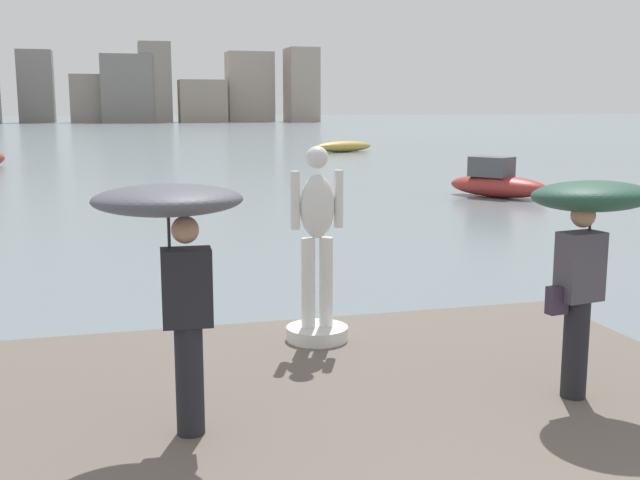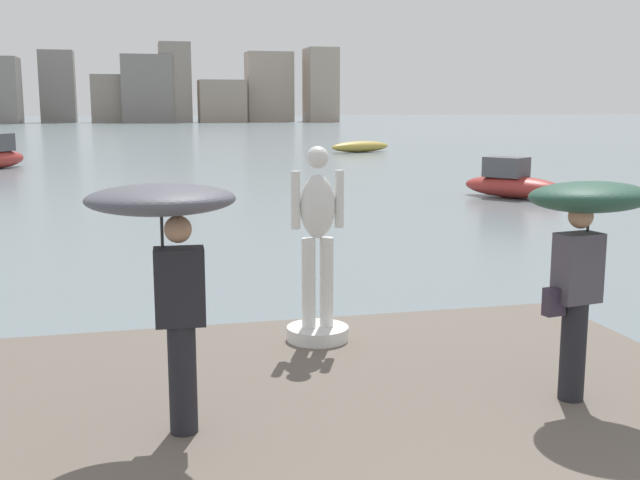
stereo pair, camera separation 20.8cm
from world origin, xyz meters
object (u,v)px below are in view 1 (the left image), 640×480
(statue_white_figure, at_px, (317,262))
(onlooker_left, at_px, (173,232))
(onlooker_right, at_px, (588,225))
(boat_leftward, at_px, (343,147))
(boat_near, at_px, (497,182))

(statue_white_figure, distance_m, onlooker_left, 2.79)
(onlooker_right, distance_m, boat_leftward, 43.42)
(onlooker_right, bearing_deg, boat_leftward, 76.04)
(onlooker_right, bearing_deg, statue_white_figure, 129.98)
(boat_near, bearing_deg, onlooker_right, -115.58)
(boat_near, bearing_deg, onlooker_left, -124.55)
(boat_leftward, bearing_deg, boat_near, -95.30)
(statue_white_figure, xyz_separation_m, boat_leftward, (12.31, 39.93, -0.93))
(onlooker_left, bearing_deg, statue_white_figure, 51.39)
(onlooker_left, relative_size, boat_leftward, 0.44)
(onlooker_right, xyz_separation_m, boat_leftward, (10.47, 42.11, -1.58))
(statue_white_figure, distance_m, boat_leftward, 41.79)
(statue_white_figure, distance_m, onlooker_right, 2.93)
(statue_white_figure, height_order, boat_leftward, statue_white_figure)
(boat_leftward, bearing_deg, statue_white_figure, -107.13)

